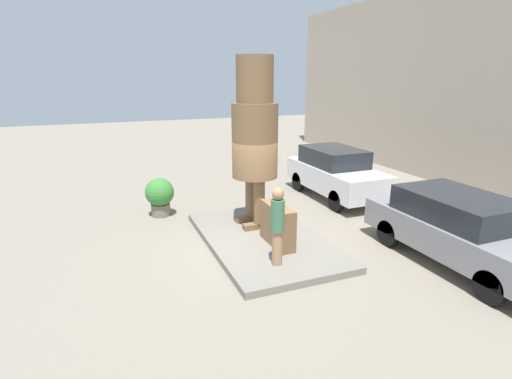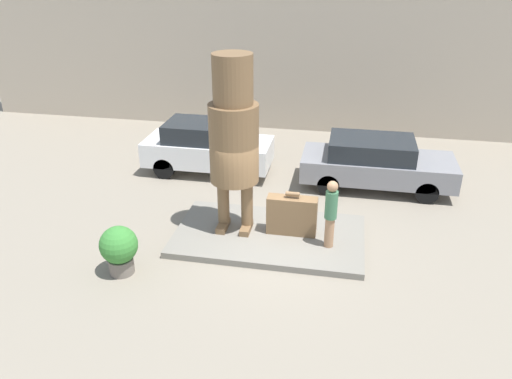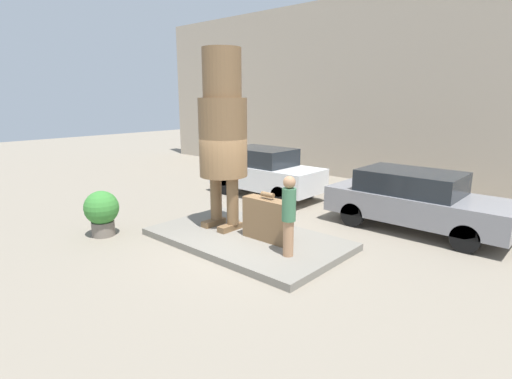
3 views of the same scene
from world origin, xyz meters
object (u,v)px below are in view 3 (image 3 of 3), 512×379
(giant_suitcase, at_px, (267,219))
(planter_pot, at_px, (102,211))
(tourist, at_px, (289,213))
(parked_car_grey, at_px, (416,199))
(parked_car_white, at_px, (265,171))
(statue_figure, at_px, (223,126))

(giant_suitcase, bearing_deg, planter_pot, -148.36)
(tourist, bearing_deg, planter_pot, -158.89)
(parked_car_grey, relative_size, planter_pot, 3.93)
(tourist, height_order, parked_car_white, tourist)
(giant_suitcase, relative_size, planter_pot, 1.07)
(statue_figure, bearing_deg, planter_pot, -134.18)
(parked_car_white, bearing_deg, parked_car_grey, -1.88)
(statue_figure, height_order, planter_pot, statue_figure)
(parked_car_white, relative_size, parked_car_grey, 0.89)
(parked_car_white, xyz_separation_m, planter_pot, (-0.35, -6.03, -0.25))
(giant_suitcase, xyz_separation_m, parked_car_grey, (2.16, 3.59, 0.17))
(giant_suitcase, xyz_separation_m, parked_car_white, (-3.32, 3.77, 0.23))
(statue_figure, height_order, parked_car_white, statue_figure)
(statue_figure, relative_size, giant_suitcase, 3.55)
(parked_car_grey, bearing_deg, giant_suitcase, -120.97)
(giant_suitcase, relative_size, parked_car_white, 0.31)
(tourist, xyz_separation_m, planter_pot, (-4.65, -1.79, -0.47))
(parked_car_white, relative_size, planter_pot, 3.51)
(parked_car_white, bearing_deg, statue_figure, -63.99)
(giant_suitcase, distance_m, parked_car_white, 5.03)
(parked_car_grey, bearing_deg, parked_car_white, 178.12)
(statue_figure, relative_size, planter_pot, 3.81)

